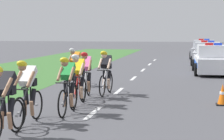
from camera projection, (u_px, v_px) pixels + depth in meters
lane_markings_centre at (127, 84)px, 16.39m from camera, size 0.14×29.60×0.01m
cyclist_lead at (4, 101)px, 7.94m from camera, size 0.42×1.72×1.56m
cyclist_second at (27, 91)px, 9.22m from camera, size 0.42×1.72×1.56m
cyclist_third at (68, 85)px, 10.34m from camera, size 0.42×1.72×1.56m
cyclist_fourth at (78, 79)px, 11.64m from camera, size 0.42×1.72×1.56m
cyclist_fifth at (86, 74)px, 12.86m from camera, size 0.44×1.72×1.56m
cyclist_sixth at (106, 72)px, 13.57m from camera, size 0.43×1.72×1.56m
cyclist_seventh at (75, 66)px, 15.71m from camera, size 0.45×1.72×1.56m
police_car_nearest at (213, 61)px, 20.35m from camera, size 2.10×4.45×1.59m
police_car_second at (207, 54)px, 25.97m from camera, size 2.22×4.51×1.59m
police_car_third at (204, 50)px, 31.76m from camera, size 2.31×4.55×1.59m
traffic_cone_near at (222, 95)px, 11.64m from camera, size 0.36×0.36×0.64m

